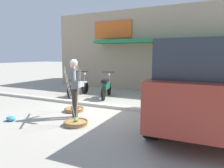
# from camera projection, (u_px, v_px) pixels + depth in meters

# --- Properties ---
(ground_plane) EXTENTS (90.00, 90.00, 0.00)m
(ground_plane) POSITION_uv_depth(u_px,v_px,m) (95.00, 112.00, 6.88)
(ground_plane) COLOR #9E998C
(sidewalk_curb) EXTENTS (20.00, 0.24, 0.10)m
(sidewalk_curb) POSITION_uv_depth(u_px,v_px,m) (106.00, 106.00, 7.50)
(sidewalk_curb) COLOR #BAB4A5
(sidewalk_curb) RESTS_ON ground
(fruit_vendor) EXTENTS (0.92, 1.14, 1.70)m
(fruit_vendor) POSITION_uv_depth(u_px,v_px,m) (74.00, 84.00, 6.13)
(fruit_vendor) COLOR #2D2823
(fruit_vendor) RESTS_ON ground
(fruit_basket_left_side) EXTENTS (0.64, 0.64, 1.45)m
(fruit_basket_left_side) POSITION_uv_depth(u_px,v_px,m) (76.00, 122.00, 5.56)
(fruit_basket_left_side) COLOR #9E7542
(fruit_basket_left_side) RESTS_ON ground
(fruit_basket_right_side) EXTENTS (0.64, 0.64, 1.45)m
(fruit_basket_right_side) POSITION_uv_depth(u_px,v_px,m) (74.00, 109.00, 6.93)
(fruit_basket_right_side) COLOR #9E7542
(fruit_basket_right_side) RESTS_ON ground
(motorcycle_nearest_shop) EXTENTS (0.54, 1.82, 1.09)m
(motorcycle_nearest_shop) POSITION_uv_depth(u_px,v_px,m) (78.00, 86.00, 9.53)
(motorcycle_nearest_shop) COLOR black
(motorcycle_nearest_shop) RESTS_ON ground
(motorcycle_second_in_row) EXTENTS (0.69, 1.77, 1.09)m
(motorcycle_second_in_row) POSITION_uv_depth(u_px,v_px,m) (106.00, 87.00, 9.16)
(motorcycle_second_in_row) COLOR black
(motorcycle_second_in_row) RESTS_ON ground
(parked_truck) EXTENTS (2.28, 4.87, 2.10)m
(parked_truck) POSITION_uv_depth(u_px,v_px,m) (204.00, 82.00, 5.44)
(parked_truck) COLOR maroon
(parked_truck) RESTS_ON ground
(storefront_building) EXTENTS (13.00, 6.00, 4.20)m
(storefront_building) POSITION_uv_depth(u_px,v_px,m) (176.00, 50.00, 12.73)
(storefront_building) COLOR tan
(storefront_building) RESTS_ON ground
(plastic_litter_bag) EXTENTS (0.28, 0.22, 0.14)m
(plastic_litter_bag) POSITION_uv_depth(u_px,v_px,m) (11.00, 118.00, 5.92)
(plastic_litter_bag) COLOR #3393D1
(plastic_litter_bag) RESTS_ON ground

